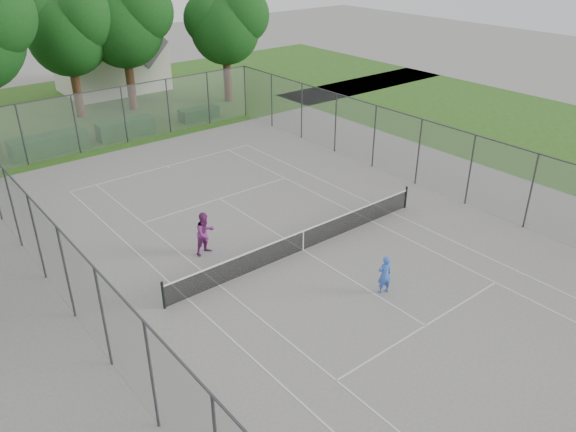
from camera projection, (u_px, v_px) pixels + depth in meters
ground at (303, 250)px, 23.32m from camera, size 120.00×120.00×0.00m
grass_far at (76, 110)px, 41.34m from camera, size 60.00×20.00×0.00m
grass_right at (568, 139)px, 35.59m from camera, size 16.00×40.00×0.00m
court_markings at (303, 250)px, 23.32m from camera, size 11.03×23.83×0.01m
tennis_net at (303, 239)px, 23.09m from camera, size 12.87×0.10×1.10m
perimeter_fence at (304, 211)px, 22.50m from camera, size 18.08×34.08×3.52m
tree_far_midleft at (68, 30)px, 37.22m from camera, size 6.00×5.47×8.62m
tree_far_midright at (124, 21)px, 38.73m from camera, size 6.30×5.75×9.05m
tree_far_right at (226, 24)px, 40.94m from camera, size 5.80×5.30×8.34m
hedge_left at (48, 144)px, 33.18m from camera, size 4.39×1.32×1.10m
hedge_mid at (126, 128)px, 35.74m from camera, size 3.63×1.04×1.14m
hedge_right at (199, 114)px, 39.13m from camera, size 2.78×1.02×0.83m
house at (108, 42)px, 44.78m from camera, size 7.69×5.96×9.58m
girl_player at (385, 275)px, 20.30m from camera, size 0.64×0.51×1.52m
woman_player at (205, 233)px, 22.72m from camera, size 0.99×0.82×1.83m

